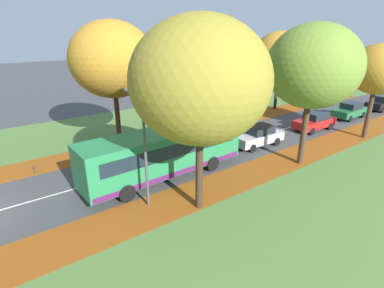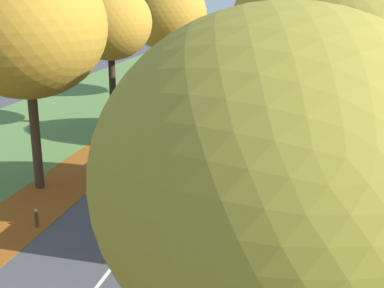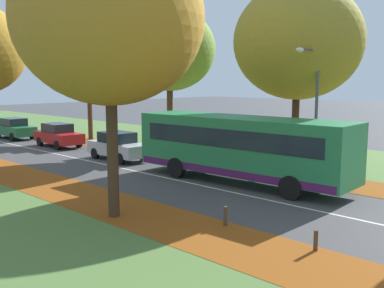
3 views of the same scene
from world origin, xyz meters
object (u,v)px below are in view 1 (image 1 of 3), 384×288
at_px(tree_right_near, 200,81).
at_px(tree_right_far, 378,70).
at_px(bollard_third, 35,169).
at_px(car_green_third_in_line, 350,110).
at_px(bus, 164,151).
at_px(tree_left_mid, 209,60).
at_px(tree_left_far, 280,56).
at_px(streetlamp_right, 141,136).
at_px(tree_right_mid, 313,67).
at_px(tree_left_near, 112,60).
at_px(car_red_following, 315,121).
at_px(car_silver_lead, 258,136).
at_px(bollard_fourth, 84,157).
at_px(car_black_fourth_in_line, 381,103).

height_order(tree_right_near, tree_right_far, tree_right_near).
height_order(bollard_third, car_green_third_in_line, car_green_third_in_line).
height_order(bollard_third, bus, bus).
xyz_separation_m(tree_left_mid, tree_right_far, (11.40, 7.89, -0.33)).
height_order(tree_left_far, streetlamp_right, tree_left_far).
height_order(tree_left_far, tree_right_mid, tree_right_mid).
bearing_deg(tree_left_near, bus, -0.15).
bearing_deg(car_red_following, car_silver_lead, -92.20).
xyz_separation_m(tree_right_mid, tree_right_far, (-0.01, 8.94, -0.82)).
bearing_deg(streetlamp_right, tree_right_mid, 80.71).
xyz_separation_m(bollard_fourth, car_green_third_in_line, (5.15, 25.70, 0.49)).
height_order(tree_left_mid, tree_right_mid, tree_right_mid).
bearing_deg(tree_right_mid, tree_right_near, -88.45).
distance_m(bollard_fourth, car_red_following, 19.97).
bearing_deg(tree_left_far, tree_right_far, -8.92).
distance_m(tree_right_near, car_green_third_in_line, 23.71).
height_order(tree_left_near, bollard_third, tree_left_near).
height_order(tree_right_far, bollard_third, tree_right_far).
distance_m(tree_right_near, car_red_following, 17.63).
height_order(tree_left_mid, car_silver_lead, tree_left_mid).
height_order(tree_right_far, car_green_third_in_line, tree_right_far).
bearing_deg(tree_left_near, tree_right_far, 58.21).
relative_size(tree_right_mid, tree_right_far, 1.19).
bearing_deg(tree_right_mid, tree_left_near, -141.80).
bearing_deg(tree_right_near, streetlamp_right, -134.87).
bearing_deg(tree_left_far, tree_right_mid, -44.10).
bearing_deg(tree_right_near, tree_left_mid, 139.47).
distance_m(tree_left_near, tree_left_mid, 9.61).
bearing_deg(streetlamp_right, car_green_third_in_line, 94.82).
relative_size(tree_left_near, tree_right_near, 1.00).
relative_size(tree_left_mid, bollard_fourth, 12.59).
xyz_separation_m(tree_right_near, car_black_fourth_in_line, (-3.87, 28.93, -5.67)).
bearing_deg(streetlamp_right, bus, 129.35).
bearing_deg(car_green_third_in_line, streetlamp_right, -85.18).
xyz_separation_m(tree_left_far, car_black_fourth_in_line, (7.38, 9.35, -5.12)).
bearing_deg(tree_left_far, tree_left_near, -89.51).
bearing_deg(car_black_fourth_in_line, car_red_following, -90.54).
xyz_separation_m(tree_left_far, car_silver_lead, (6.99, -10.51, -5.12)).
height_order(tree_right_near, bus, tree_right_near).
distance_m(tree_right_near, car_silver_lead, 11.52).
relative_size(tree_left_far, tree_right_mid, 0.94).
bearing_deg(tree_left_mid, tree_left_near, -86.56).
distance_m(tree_right_mid, car_black_fourth_in_line, 21.12).
relative_size(streetlamp_right, car_silver_lead, 1.41).
relative_size(bollard_third, car_black_fourth_in_line, 0.14).
bearing_deg(tree_left_mid, car_black_fourth_in_line, 67.67).
bearing_deg(bus, tree_left_mid, 128.53).
bearing_deg(tree_right_far, tree_left_mid, -145.32).
xyz_separation_m(car_green_third_in_line, car_black_fourth_in_line, (0.25, 6.28, 0.00)).
height_order(bus, car_green_third_in_line, bus).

